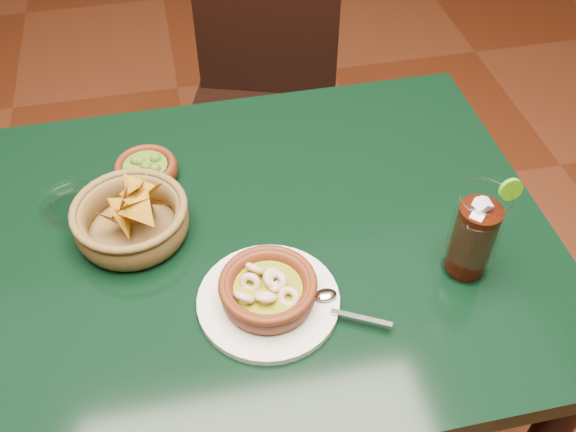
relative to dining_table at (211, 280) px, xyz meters
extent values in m
cube|color=black|center=(0.00, 0.00, 0.08)|extent=(1.20, 0.80, 0.04)
cylinder|color=black|center=(0.54, 0.34, -0.30)|extent=(0.06, 0.06, 0.71)
cube|color=black|center=(0.20, 0.64, -0.21)|extent=(0.52, 0.52, 0.04)
cylinder|color=black|center=(-0.03, 0.53, -0.43)|extent=(0.04, 0.04, 0.44)
cylinder|color=black|center=(0.31, 0.42, -0.43)|extent=(0.04, 0.04, 0.44)
cylinder|color=black|center=(0.09, 0.86, -0.43)|extent=(0.04, 0.04, 0.44)
cylinder|color=black|center=(0.42, 0.75, -0.43)|extent=(0.04, 0.04, 0.44)
cube|color=black|center=(0.26, 0.82, 0.03)|extent=(0.38, 0.15, 0.43)
cylinder|color=silver|center=(0.08, -0.14, 0.10)|extent=(0.22, 0.22, 0.01)
cylinder|color=#4B1C0C|center=(0.08, -0.14, 0.11)|extent=(0.13, 0.13, 0.01)
torus|color=#4B1C0C|center=(0.08, -0.14, 0.13)|extent=(0.17, 0.17, 0.04)
torus|color=#4B1C0C|center=(0.08, -0.14, 0.15)|extent=(0.15, 0.15, 0.01)
cylinder|color=olive|center=(0.08, -0.14, 0.14)|extent=(0.11, 0.11, 0.01)
torus|color=beige|center=(0.10, -0.14, 0.15)|extent=(0.04, 0.05, 0.04)
torus|color=beige|center=(0.09, -0.14, 0.15)|extent=(0.04, 0.04, 0.04)
torus|color=beige|center=(0.07, -0.11, 0.15)|extent=(0.04, 0.04, 0.04)
torus|color=beige|center=(0.06, -0.13, 0.14)|extent=(0.04, 0.04, 0.04)
torus|color=beige|center=(0.04, -0.16, 0.15)|extent=(0.05, 0.04, 0.04)
torus|color=beige|center=(0.07, -0.17, 0.15)|extent=(0.04, 0.04, 0.03)
torus|color=beige|center=(0.11, -0.17, 0.14)|extent=(0.04, 0.04, 0.04)
cube|color=silver|center=(0.21, -0.21, 0.11)|extent=(0.09, 0.05, 0.00)
ellipsoid|color=silver|center=(0.17, -0.16, 0.12)|extent=(0.04, 0.02, 0.01)
cylinder|color=brown|center=(-0.12, 0.05, 0.10)|extent=(0.17, 0.17, 0.01)
torus|color=brown|center=(-0.12, 0.05, 0.13)|extent=(0.23, 0.23, 0.06)
torus|color=brown|center=(-0.12, 0.05, 0.16)|extent=(0.20, 0.20, 0.01)
cone|color=#A77013|center=(-0.11, 0.05, 0.14)|extent=(0.09, 0.02, 0.09)
cone|color=#A77013|center=(-0.09, 0.08, 0.16)|extent=(0.09, 0.05, 0.10)
cone|color=#A77013|center=(-0.12, 0.05, 0.14)|extent=(0.07, 0.04, 0.07)
cone|color=#A77013|center=(-0.13, 0.07, 0.15)|extent=(0.08, 0.07, 0.07)
cone|color=#A77013|center=(-0.15, 0.05, 0.15)|extent=(0.08, 0.06, 0.09)
cone|color=#A77013|center=(-0.10, 0.02, 0.18)|extent=(0.10, 0.07, 0.07)
cone|color=#A77013|center=(-0.10, 0.04, 0.18)|extent=(0.05, 0.08, 0.07)
cone|color=#A77013|center=(-0.07, 0.05, 0.16)|extent=(0.09, 0.06, 0.08)
cone|color=#A77013|center=(-0.13, 0.04, 0.14)|extent=(0.04, 0.08, 0.07)
cone|color=#A77013|center=(-0.12, 0.05, 0.18)|extent=(0.05, 0.07, 0.08)
cone|color=#A77013|center=(-0.10, 0.08, 0.19)|extent=(0.07, 0.09, 0.07)
cone|color=#A77013|center=(-0.12, 0.05, 0.15)|extent=(0.06, 0.09, 0.08)
cone|color=#A77013|center=(-0.10, 0.07, 0.18)|extent=(0.09, 0.08, 0.07)
cone|color=#A77013|center=(-0.09, 0.09, 0.13)|extent=(0.09, 0.06, 0.08)
cone|color=#A77013|center=(-0.10, 0.04, 0.18)|extent=(0.10, 0.05, 0.09)
cone|color=#A77013|center=(-0.11, 0.07, 0.17)|extent=(0.08, 0.09, 0.06)
cylinder|color=#4B1C0C|center=(-0.09, 0.19, 0.10)|extent=(0.10, 0.10, 0.01)
torus|color=#4B1C0C|center=(-0.09, 0.19, 0.12)|extent=(0.14, 0.14, 0.04)
cylinder|color=#31530F|center=(-0.09, 0.19, 0.13)|extent=(0.08, 0.08, 0.01)
sphere|color=#31530F|center=(-0.09, 0.20, 0.14)|extent=(0.02, 0.02, 0.02)
sphere|color=#31530F|center=(-0.07, 0.20, 0.14)|extent=(0.02, 0.02, 0.02)
sphere|color=#31530F|center=(-0.10, 0.20, 0.14)|extent=(0.02, 0.02, 0.02)
sphere|color=#31530F|center=(-0.08, 0.18, 0.14)|extent=(0.02, 0.02, 0.02)
sphere|color=#31530F|center=(-0.07, 0.17, 0.14)|extent=(0.02, 0.02, 0.02)
cylinder|color=white|center=(0.41, -0.14, 0.10)|extent=(0.08, 0.08, 0.01)
torus|color=white|center=(0.41, -0.14, 0.18)|extent=(0.17, 0.17, 0.09)
cylinder|color=black|center=(0.41, -0.14, 0.17)|extent=(0.07, 0.07, 0.13)
cube|color=silver|center=(0.40, -0.15, 0.23)|extent=(0.03, 0.03, 0.02)
cube|color=silver|center=(0.41, -0.13, 0.23)|extent=(0.03, 0.03, 0.03)
cube|color=silver|center=(0.41, -0.14, 0.25)|extent=(0.03, 0.02, 0.03)
torus|color=white|center=(0.41, -0.14, 0.27)|extent=(0.08, 0.08, 0.00)
cylinder|color=#3F8B0D|center=(0.45, -0.14, 0.27)|extent=(0.04, 0.01, 0.04)
cylinder|color=white|center=(-0.22, 0.13, 0.10)|extent=(0.09, 0.09, 0.01)
torus|color=white|center=(-0.22, 0.13, 0.11)|extent=(0.12, 0.12, 0.03)
camera|label=1|loc=(-0.01, -0.73, 0.93)|focal=40.00mm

